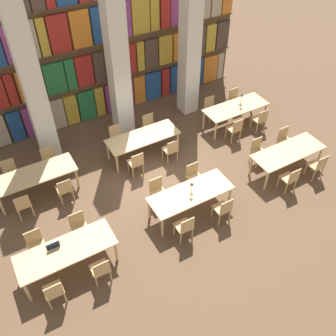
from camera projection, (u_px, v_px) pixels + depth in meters
ground_plane at (166, 182)px, 11.59m from camera, size 40.00×40.00×0.00m
bookshelf_bank at (102, 44)px, 12.49m from camera, size 10.70×0.35×5.50m
pillar_left at (29, 73)px, 10.48m from camera, size 0.59×0.59×6.00m
pillar_center at (117, 52)px, 11.45m from camera, size 0.59×0.59×6.00m
pillar_right at (190, 33)px, 12.42m from camera, size 0.59×0.59×6.00m
reading_table_0 at (66, 252)px, 8.90m from camera, size 2.36×0.89×0.77m
chair_0 at (54, 292)px, 8.38m from camera, size 0.42×0.40×0.89m
chair_1 at (36, 245)px, 9.30m from camera, size 0.42×0.40×0.89m
chair_2 at (101, 269)px, 8.79m from camera, size 0.42×0.40×0.89m
chair_3 at (79, 227)px, 9.71m from camera, size 0.42×0.40×0.89m
laptop at (53, 245)px, 8.90m from camera, size 0.32×0.22×0.21m
reading_table_1 at (191, 195)px, 10.25m from camera, size 2.36×0.89×0.77m
chair_4 at (185, 227)px, 9.70m from camera, size 0.42×0.40×0.89m
chair_5 at (158, 191)px, 10.62m from camera, size 0.42×0.40×0.89m
chair_6 at (223, 209)px, 10.15m from camera, size 0.42×0.40×0.89m
chair_7 at (194, 176)px, 11.07m from camera, size 0.42×0.40×0.89m
desk_lamp_0 at (192, 186)px, 9.98m from camera, size 0.14×0.14×0.42m
reading_table_2 at (288, 153)px, 11.52m from camera, size 2.36×0.89×0.77m
chair_8 at (290, 178)px, 11.00m from camera, size 0.42×0.40×0.89m
chair_9 at (258, 150)px, 11.92m from camera, size 0.42×0.40×0.89m
chair_10 at (317, 165)px, 11.41m from camera, size 0.42×0.40×0.89m
chair_11 at (284, 139)px, 12.33m from camera, size 0.42×0.40×0.89m
reading_table_3 at (35, 176)px, 10.79m from camera, size 2.36×0.89×0.77m
chair_12 at (23, 204)px, 10.26m from camera, size 0.42×0.40×0.89m
chair_13 at (11, 172)px, 11.18m from camera, size 0.42×0.40×0.89m
chair_14 at (65, 189)px, 10.69m from camera, size 0.42×0.40×0.89m
chair_15 at (49, 159)px, 11.61m from camera, size 0.42×0.40×0.89m
reading_table_4 at (143, 138)px, 12.05m from camera, size 2.36×0.89×0.77m
chair_16 at (136, 162)px, 11.50m from camera, size 0.42×0.40×0.89m
chair_17 at (117, 137)px, 12.42m from camera, size 0.42×0.40×0.89m
chair_18 at (171, 149)px, 11.95m from camera, size 0.42×0.40×0.89m
chair_19 at (150, 126)px, 12.87m from camera, size 0.42×0.40×0.89m
reading_table_5 at (236, 108)px, 13.27m from camera, size 2.36×0.89×0.77m
chair_20 at (235, 129)px, 12.75m from camera, size 0.42×0.40×0.89m
chair_21 at (211, 108)px, 13.67m from camera, size 0.42×0.40×0.89m
chair_22 at (260, 119)px, 13.15m from camera, size 0.42×0.40×0.89m
chair_23 at (235, 99)px, 14.07m from camera, size 0.42×0.40×0.89m
desk_lamp_1 at (241, 98)px, 13.08m from camera, size 0.14×0.14×0.46m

